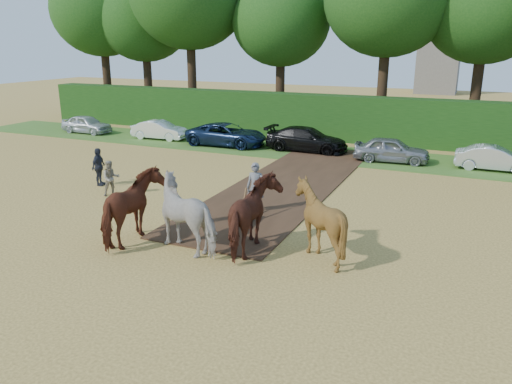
{
  "coord_description": "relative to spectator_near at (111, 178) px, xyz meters",
  "views": [
    {
      "loc": [
        9.24,
        -14.32,
        6.45
      ],
      "look_at": [
        2.5,
        0.92,
        1.4
      ],
      "focal_mm": 35.0,
      "sensor_mm": 36.0,
      "label": 1
    }
  ],
  "objects": [
    {
      "name": "ground",
      "position": [
        4.91,
        -2.14,
        -0.77
      ],
      "size": [
        120.0,
        120.0,
        0.0
      ],
      "primitive_type": "plane",
      "color": "gold",
      "rests_on": "ground"
    },
    {
      "name": "earth_strip",
      "position": [
        6.41,
        4.86,
        -0.75
      ],
      "size": [
        4.5,
        17.0,
        0.05
      ],
      "primitive_type": "cube",
      "color": "#472D1C",
      "rests_on": "ground"
    },
    {
      "name": "grass_verge",
      "position": [
        4.91,
        11.86,
        -0.76
      ],
      "size": [
        50.0,
        5.0,
        0.03
      ],
      "primitive_type": "cube",
      "color": "#38601E",
      "rests_on": "ground"
    },
    {
      "name": "hedgerow",
      "position": [
        4.91,
        16.36,
        0.73
      ],
      "size": [
        46.0,
        1.6,
        3.0
      ],
      "primitive_type": "cube",
      "color": "#14380F",
      "rests_on": "ground"
    },
    {
      "name": "spectator_near",
      "position": [
        0.0,
        0.0,
        0.0
      ],
      "size": [
        0.93,
        0.95,
        1.55
      ],
      "primitive_type": "imported",
      "rotation": [
        0.0,
        0.0,
        0.88
      ],
      "color": "tan",
      "rests_on": "ground"
    },
    {
      "name": "spectator_far",
      "position": [
        -1.56,
        1.05,
        0.11
      ],
      "size": [
        0.63,
        1.1,
        1.77
      ],
      "primitive_type": "imported",
      "rotation": [
        0.0,
        0.0,
        1.77
      ],
      "color": "#262932",
      "rests_on": "ground"
    },
    {
      "name": "plough_team",
      "position": [
        7.15,
        -3.15,
        0.4
      ],
      "size": [
        7.87,
        6.2,
        2.37
      ],
      "color": "maroon",
      "rests_on": "ground"
    },
    {
      "name": "parked_cars",
      "position": [
        8.7,
        11.69,
        -0.07
      ],
      "size": [
        41.61,
        3.05,
        1.48
      ],
      "color": "silver",
      "rests_on": "ground"
    },
    {
      "name": "treeline",
      "position": [
        3.22,
        19.54,
        8.2
      ],
      "size": [
        48.7,
        10.6,
        14.21
      ],
      "color": "#382616",
      "rests_on": "ground"
    }
  ]
}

